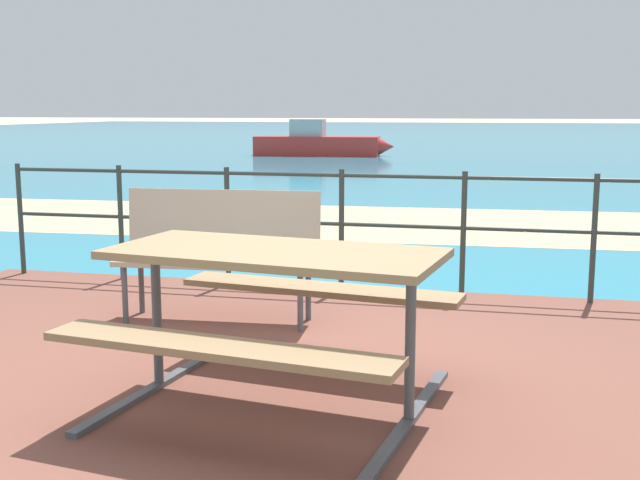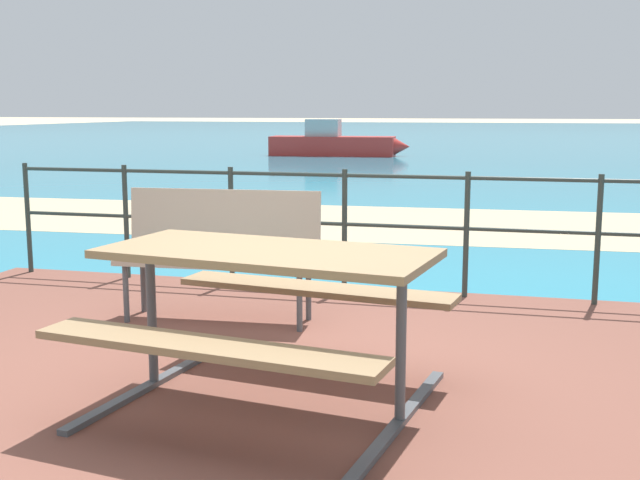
{
  "view_description": "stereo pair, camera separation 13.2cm",
  "coord_description": "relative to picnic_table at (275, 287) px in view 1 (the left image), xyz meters",
  "views": [
    {
      "loc": [
        1.27,
        -3.82,
        1.54
      ],
      "look_at": [
        0.06,
        1.43,
        0.65
      ],
      "focal_mm": 44.51,
      "sensor_mm": 36.0,
      "label": 1
    },
    {
      "loc": [
        1.39,
        -3.79,
        1.54
      ],
      "look_at": [
        0.06,
        1.43,
        0.65
      ],
      "focal_mm": 44.51,
      "sensor_mm": 36.0,
      "label": 2
    }
  ],
  "objects": [
    {
      "name": "boat_near",
      "position": [
        -4.83,
        21.8,
        -0.26
      ],
      "size": [
        4.61,
        1.4,
        1.19
      ],
      "rotation": [
        0.0,
        0.0,
        0.07
      ],
      "color": "red",
      "rests_on": "sea_water"
    },
    {
      "name": "ground_plane",
      "position": [
        -0.19,
        0.14,
        -0.67
      ],
      "size": [
        240.0,
        240.0,
        0.0
      ],
      "primitive_type": "plane",
      "color": "beige"
    },
    {
      "name": "picnic_table",
      "position": [
        0.0,
        0.0,
        0.0
      ],
      "size": [
        1.82,
        1.69,
        0.8
      ],
      "rotation": [
        0.0,
        0.0,
        -0.15
      ],
      "color": "#8C704C",
      "rests_on": "patio_paving"
    },
    {
      "name": "patio_paving",
      "position": [
        -0.19,
        0.14,
        -0.64
      ],
      "size": [
        6.4,
        5.2,
        0.06
      ],
      "primitive_type": "cube",
      "color": "brown",
      "rests_on": "ground"
    },
    {
      "name": "railing_fence",
      "position": [
        -0.19,
        2.6,
        0.01
      ],
      "size": [
        5.94,
        0.04,
        1.0
      ],
      "color": "#2D3833",
      "rests_on": "patio_paving"
    },
    {
      "name": "beach_strip",
      "position": [
        -0.19,
        6.93,
        -0.66
      ],
      "size": [
        54.09,
        5.62,
        0.01
      ],
      "primitive_type": "cube",
      "rotation": [
        0.0,
        0.0,
        0.04
      ],
      "color": "tan",
      "rests_on": "ground"
    },
    {
      "name": "park_bench",
      "position": [
        -0.85,
        1.52,
        -0.07
      ],
      "size": [
        1.42,
        0.5,
        0.91
      ],
      "rotation": [
        0.0,
        0.0,
        0.06
      ],
      "color": "tan",
      "rests_on": "patio_paving"
    },
    {
      "name": "sea_water",
      "position": [
        -0.19,
        40.14,
        -0.66
      ],
      "size": [
        90.0,
        90.0,
        0.01
      ],
      "primitive_type": "cube",
      "color": "teal",
      "rests_on": "ground"
    }
  ]
}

